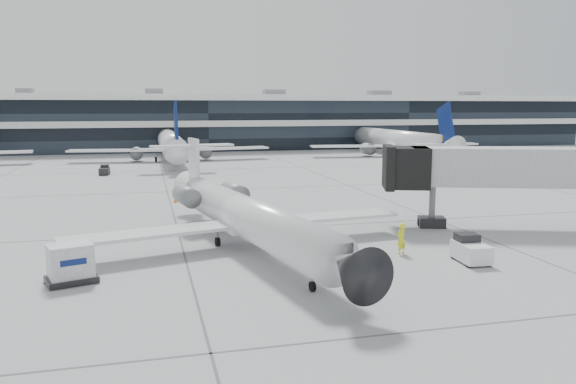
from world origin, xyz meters
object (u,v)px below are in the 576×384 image
object	(u,v)px
regional_jet	(243,214)
cargo_uld	(71,264)
jet_bridge	(531,168)
baggage_tug	(471,250)
ramp_worker	(401,239)

from	to	relation	value
regional_jet	cargo_uld	bearing A→B (deg)	-163.74
jet_bridge	baggage_tug	xyz separation A→B (m)	(-9.01, -6.91, -3.74)
jet_bridge	baggage_tug	bearing A→B (deg)	-123.46
ramp_worker	baggage_tug	size ratio (longest dim) A/B	0.75
jet_bridge	ramp_worker	distance (m)	13.32
jet_bridge	cargo_uld	world-z (taller)	jet_bridge
baggage_tug	jet_bridge	bearing A→B (deg)	41.56
regional_jet	cargo_uld	size ratio (longest dim) A/B	9.69
jet_bridge	cargo_uld	size ratio (longest dim) A/B	6.60
baggage_tug	regional_jet	bearing A→B (deg)	155.75
regional_jet	ramp_worker	world-z (taller)	regional_jet
ramp_worker	cargo_uld	bearing A→B (deg)	-23.40
ramp_worker	baggage_tug	bearing A→B (deg)	113.68
regional_jet	baggage_tug	xyz separation A→B (m)	(12.04, -6.49, -1.46)
jet_bridge	ramp_worker	bearing A→B (deg)	-141.22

